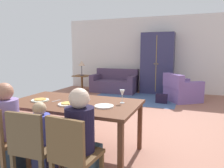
{
  "coord_description": "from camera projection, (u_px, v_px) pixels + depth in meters",
  "views": [
    {
      "loc": [
        1.36,
        -4.02,
        1.47
      ],
      "look_at": [
        -0.07,
        -0.27,
        0.85
      ],
      "focal_mm": 34.1,
      "sensor_mm": 36.0,
      "label": 1
    }
  ],
  "objects": [
    {
      "name": "ground_plane",
      "position": [
        128.0,
        115.0,
        4.98
      ],
      "size": [
        6.9,
        6.43,
        0.02
      ],
      "primitive_type": "cube",
      "color": "#975F4D"
    },
    {
      "name": "dining_table",
      "position": [
        75.0,
        106.0,
        3.02
      ],
      "size": [
        1.81,
        1.02,
        0.76
      ],
      "color": "brown",
      "rests_on": "ground_plane"
    },
    {
      "name": "fork",
      "position": [
        56.0,
        101.0,
        3.06
      ],
      "size": [
        0.06,
        0.15,
        0.01
      ],
      "primitive_type": "cube",
      "rotation": [
        0.0,
        0.0,
        -0.29
      ],
      "color": "silver",
      "rests_on": "dining_table"
    },
    {
      "name": "area_rug",
      "position": [
        134.0,
        98.0,
        6.69
      ],
      "size": [
        2.6,
        1.8,
        0.01
      ],
      "primitive_type": "cube",
      "color": "#425882",
      "rests_on": "ground_plane"
    },
    {
      "name": "handbag",
      "position": [
        161.0,
        99.0,
        6.08
      ],
      "size": [
        0.32,
        0.16,
        0.26
      ],
      "primitive_type": "cube",
      "color": "black",
      "rests_on": "ground_plane"
    },
    {
      "name": "dining_chair_child",
      "position": [
        33.0,
        145.0,
        2.24
      ],
      "size": [
        0.44,
        0.44,
        0.87
      ],
      "color": "brown",
      "rests_on": "ground_plane"
    },
    {
      "name": "wine_glass",
      "position": [
        122.0,
        94.0,
        2.92
      ],
      "size": [
        0.07,
        0.07,
        0.19
      ],
      "color": "silver",
      "rests_on": "dining_table"
    },
    {
      "name": "person_child",
      "position": [
        43.0,
        144.0,
        2.41
      ],
      "size": [
        0.22,
        0.29,
        0.92
      ],
      "color": "navy",
      "rests_on": "ground_plane"
    },
    {
      "name": "plate_near_man",
      "position": [
        40.0,
        100.0,
        3.07
      ],
      "size": [
        0.25,
        0.25,
        0.02
      ],
      "primitive_type": "cylinder",
      "color": "silver",
      "rests_on": "dining_table"
    },
    {
      "name": "pizza_near_child",
      "position": [
        67.0,
        103.0,
        2.84
      ],
      "size": [
        0.17,
        0.17,
        0.01
      ],
      "primitive_type": "cylinder",
      "color": "gold",
      "rests_on": "plate_near_child"
    },
    {
      "name": "back_wall",
      "position": [
        154.0,
        55.0,
        7.79
      ],
      "size": [
        6.9,
        0.1,
        2.7
      ],
      "primitive_type": "cube",
      "color": "silver",
      "rests_on": "ground_plane"
    },
    {
      "name": "side_table",
      "position": [
        82.0,
        81.0,
        7.96
      ],
      "size": [
        0.56,
        0.56,
        0.58
      ],
      "color": "brown",
      "rests_on": "ground_plane"
    },
    {
      "name": "plate_near_child",
      "position": [
        67.0,
        104.0,
        2.84
      ],
      "size": [
        0.25,
        0.25,
        0.02
      ],
      "primitive_type": "cylinder",
      "color": "white",
      "rests_on": "dining_table"
    },
    {
      "name": "armchair",
      "position": [
        181.0,
        90.0,
        6.31
      ],
      "size": [
        1.2,
        1.2,
        0.82
      ],
      "color": "#7B5B9D",
      "rests_on": "ground_plane"
    },
    {
      "name": "knife",
      "position": [
        88.0,
        101.0,
        3.04
      ],
      "size": [
        0.04,
        0.17,
        0.01
      ],
      "primitive_type": "cube",
      "rotation": [
        0.0,
        0.0,
        0.15
      ],
      "color": "silver",
      "rests_on": "dining_table"
    },
    {
      "name": "dining_chair_woman",
      "position": [
        73.0,
        153.0,
        2.07
      ],
      "size": [
        0.46,
        0.46,
        0.87
      ],
      "color": "brown",
      "rests_on": "ground_plane"
    },
    {
      "name": "person_man",
      "position": [
        10.0,
        131.0,
        2.58
      ],
      "size": [
        0.3,
        0.4,
        1.11
      ],
      "color": "#263543",
      "rests_on": "ground_plane"
    },
    {
      "name": "plate_near_woman",
      "position": [
        104.0,
        106.0,
        2.74
      ],
      "size": [
        0.25,
        0.25,
        0.02
      ],
      "primitive_type": "cylinder",
      "color": "white",
      "rests_on": "dining_table"
    },
    {
      "name": "table_lamp",
      "position": [
        82.0,
        64.0,
        7.86
      ],
      "size": [
        0.26,
        0.26,
        0.54
      ],
      "color": "#403643",
      "rests_on": "side_table"
    },
    {
      "name": "couch",
      "position": [
        115.0,
        83.0,
        7.78
      ],
      "size": [
        1.61,
        0.86,
        0.82
      ],
      "color": "#503B57",
      "rests_on": "ground_plane"
    },
    {
      "name": "armoire",
      "position": [
        157.0,
        63.0,
        7.41
      ],
      "size": [
        1.1,
        0.59,
        2.1
      ],
      "color": "#302E53",
      "rests_on": "ground_plane"
    },
    {
      "name": "person_woman",
      "position": [
        82.0,
        143.0,
        2.23
      ],
      "size": [
        0.3,
        0.41,
        1.11
      ],
      "color": "#273C48",
      "rests_on": "ground_plane"
    },
    {
      "name": "pizza_near_man",
      "position": [
        40.0,
        99.0,
        3.07
      ],
      "size": [
        0.17,
        0.17,
        0.01
      ],
      "primitive_type": "cylinder",
      "color": "gold",
      "rests_on": "plate_near_man"
    }
  ]
}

